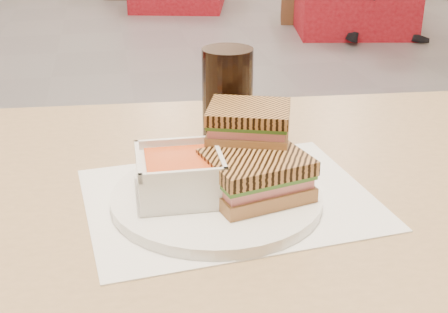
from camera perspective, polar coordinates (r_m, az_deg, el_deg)
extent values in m
cube|color=tan|center=(0.89, -2.36, -3.05)|extent=(1.25, 0.78, 0.03)
cylinder|color=tan|center=(1.47, 19.08, -9.43)|extent=(0.06, 0.06, 0.72)
cube|color=white|center=(0.82, 0.51, -3.97)|extent=(0.41, 0.33, 0.00)
cylinder|color=white|center=(0.81, -0.70, -3.87)|extent=(0.28, 0.28, 0.01)
cube|color=white|center=(0.79, -4.18, -2.07)|extent=(0.11, 0.11, 0.05)
cube|color=#E1461C|center=(0.78, -4.24, -0.40)|extent=(0.09, 0.09, 0.01)
cube|color=white|center=(0.79, -0.48, 0.12)|extent=(0.01, 0.11, 0.01)
cube|color=white|center=(0.78, -8.05, -0.42)|extent=(0.01, 0.11, 0.01)
cube|color=white|center=(0.83, -4.62, 1.30)|extent=(0.11, 0.01, 0.01)
cube|color=white|center=(0.73, -3.82, -1.79)|extent=(0.11, 0.01, 0.01)
cube|color=#AE7645|center=(0.80, 3.02, -2.99)|extent=(0.15, 0.13, 0.02)
cube|color=#CF7B7C|center=(0.79, 3.04, -1.98)|extent=(0.14, 0.12, 0.01)
cube|color=#386B23|center=(0.79, 3.06, -1.36)|extent=(0.14, 0.13, 0.01)
cube|color=#A06C35|center=(0.78, 3.08, -0.53)|extent=(0.15, 0.13, 0.02)
cube|color=#AE7645|center=(0.84, 2.32, 2.10)|extent=(0.13, 0.12, 0.02)
cube|color=#CF7B7C|center=(0.83, 2.34, 2.97)|extent=(0.12, 0.11, 0.01)
cube|color=#386B23|center=(0.83, 2.35, 3.50)|extent=(0.13, 0.12, 0.01)
cube|color=#A06C35|center=(0.83, 2.36, 4.21)|extent=(0.13, 0.12, 0.02)
cylinder|color=black|center=(0.94, 0.32, 5.15)|extent=(0.08, 0.08, 0.17)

